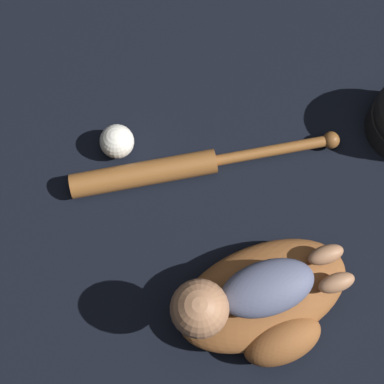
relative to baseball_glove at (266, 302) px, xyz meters
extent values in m
plane|color=black|center=(-0.03, -0.04, -0.05)|extent=(6.00, 6.00, 0.00)
ellipsoid|color=brown|center=(0.00, -0.02, 0.00)|extent=(0.37, 0.22, 0.10)
ellipsoid|color=brown|center=(0.00, 0.08, 0.00)|extent=(0.17, 0.10, 0.10)
ellipsoid|color=#4C516B|center=(0.00, -0.02, 0.09)|extent=(0.20, 0.13, 0.07)
sphere|color=#936647|center=(0.13, -0.03, 0.10)|extent=(0.11, 0.11, 0.11)
ellipsoid|color=#936647|center=(-0.13, 0.03, 0.07)|extent=(0.08, 0.05, 0.04)
ellipsoid|color=#936647|center=(-0.14, -0.03, 0.07)|extent=(0.08, 0.05, 0.04)
cylinder|color=brown|center=(0.11, -0.36, -0.02)|extent=(0.32, 0.13, 0.05)
cylinder|color=brown|center=(-0.17, -0.29, -0.02)|extent=(0.26, 0.09, 0.02)
sphere|color=brown|center=(-0.30, -0.26, -0.02)|extent=(0.04, 0.04, 0.04)
sphere|color=silver|center=(0.13, -0.45, -0.01)|extent=(0.08, 0.08, 0.08)
camera|label=1|loc=(0.21, 0.10, 1.28)|focal=60.00mm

